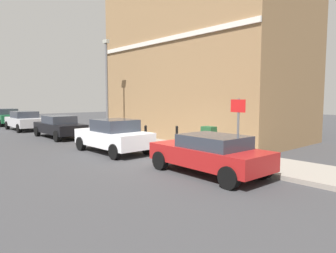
# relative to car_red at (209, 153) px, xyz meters

# --- Properties ---
(ground) EXTENTS (80.00, 80.00, 0.00)m
(ground) POSITION_rel_car_red_xyz_m (0.39, 2.41, -0.70)
(ground) COLOR #38383A
(sidewalk) EXTENTS (2.54, 30.00, 0.15)m
(sidewalk) POSITION_rel_car_red_xyz_m (2.32, 8.41, -0.62)
(sidewalk) COLOR gray
(sidewalk) RESTS_ON ground
(corner_building) EXTENTS (6.64, 11.98, 9.41)m
(corner_building) POSITION_rel_car_red_xyz_m (6.86, 6.40, 4.01)
(corner_building) COLOR olive
(corner_building) RESTS_ON ground
(car_red) EXTENTS (1.94, 4.11, 1.30)m
(car_red) POSITION_rel_car_red_xyz_m (0.00, 0.00, 0.00)
(car_red) COLOR maroon
(car_red) RESTS_ON ground
(car_white) EXTENTS (1.91, 4.05, 1.52)m
(car_white) POSITION_rel_car_red_xyz_m (-0.20, 5.49, 0.07)
(car_white) COLOR silver
(car_white) RESTS_ON ground
(car_black) EXTENTS (1.89, 4.47, 1.38)m
(car_black) POSITION_rel_car_red_xyz_m (0.02, 12.14, 0.02)
(car_black) COLOR black
(car_black) RESTS_ON ground
(car_silver) EXTENTS (1.92, 4.22, 1.46)m
(car_silver) POSITION_rel_car_red_xyz_m (-0.22, 18.24, 0.06)
(car_silver) COLOR #B7B7BC
(car_silver) RESTS_ON ground
(car_green) EXTENTS (1.93, 4.48, 1.51)m
(car_green) POSITION_rel_car_red_xyz_m (-0.05, 24.04, 0.08)
(car_green) COLOR #195933
(car_green) RESTS_ON ground
(utility_cabinet) EXTENTS (0.46, 0.61, 1.15)m
(utility_cabinet) POSITION_rel_car_red_xyz_m (2.11, 1.83, -0.02)
(utility_cabinet) COLOR #1E4C28
(utility_cabinet) RESTS_ON sidewalk
(bollard_near_cabinet) EXTENTS (0.14, 0.14, 1.04)m
(bollard_near_cabinet) POSITION_rel_car_red_xyz_m (2.21, 3.85, 0.01)
(bollard_near_cabinet) COLOR black
(bollard_near_cabinet) RESTS_ON sidewalk
(bollard_far_kerb) EXTENTS (0.14, 0.14, 1.04)m
(bollard_far_kerb) POSITION_rel_car_red_xyz_m (1.30, 5.05, 0.01)
(bollard_far_kerb) COLOR black
(bollard_far_kerb) RESTS_ON sidewalk
(street_sign) EXTENTS (0.08, 0.60, 2.30)m
(street_sign) POSITION_rel_car_red_xyz_m (1.30, -0.16, 0.96)
(street_sign) COLOR #59595B
(street_sign) RESTS_ON sidewalk
(lamppost) EXTENTS (0.20, 0.44, 5.72)m
(lamppost) POSITION_rel_car_red_xyz_m (1.93, 9.59, 2.60)
(lamppost) COLOR #59595B
(lamppost) RESTS_ON sidewalk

